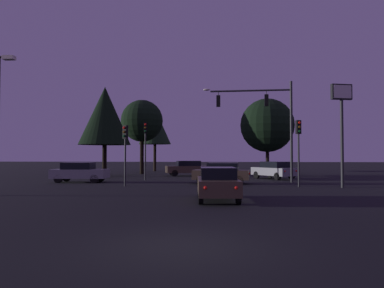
{
  "coord_description": "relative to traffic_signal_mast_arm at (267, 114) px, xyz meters",
  "views": [
    {
      "loc": [
        0.93,
        -8.22,
        2.06
      ],
      "look_at": [
        -1.41,
        19.88,
        2.95
      ],
      "focal_mm": 33.93,
      "sensor_mm": 36.0,
      "label": 1
    }
  ],
  "objects": [
    {
      "name": "car_nearside_lane",
      "position": [
        -3.64,
        -11.63,
        -4.5
      ],
      "size": [
        2.08,
        4.15,
        1.52
      ],
      "color": "#473828",
      "rests_on": "ground"
    },
    {
      "name": "traffic_signal_mast_arm",
      "position": [
        0.0,
        0.0,
        0.0
      ],
      "size": [
        6.86,
        0.55,
        7.75
      ],
      "color": "#232326",
      "rests_on": "ground"
    },
    {
      "name": "traffic_light_median",
      "position": [
        -9.83,
        1.64,
        -1.9
      ],
      "size": [
        0.35,
        0.38,
        4.82
      ],
      "color": "#232326",
      "rests_on": "ground"
    },
    {
      "name": "tree_behind_sign",
      "position": [
        -12.23,
        18.73,
        0.59
      ],
      "size": [
        4.23,
        4.23,
        8.26
      ],
      "color": "black",
      "rests_on": "ground"
    },
    {
      "name": "car_crossing_left",
      "position": [
        -3.47,
        -1.73,
        -4.5
      ],
      "size": [
        4.25,
        2.18,
        1.52
      ],
      "color": "#473828",
      "rests_on": "ground"
    },
    {
      "name": "tree_right_cluster",
      "position": [
        1.53,
        12.12,
        0.07
      ],
      "size": [
        5.9,
        5.9,
        8.32
      ],
      "color": "black",
      "rests_on": "ground"
    },
    {
      "name": "traffic_light_corner_left",
      "position": [
        1.58,
        -4.02,
        -2.2
      ],
      "size": [
        0.36,
        0.39,
        4.37
      ],
      "color": "#232326",
      "rests_on": "ground"
    },
    {
      "name": "tree_center_horizon",
      "position": [
        -12.33,
        11.47,
        0.6
      ],
      "size": [
        4.67,
        4.67,
        8.25
      ],
      "color": "black",
      "rests_on": "ground"
    },
    {
      "name": "store_sign_illuminated",
      "position": [
        4.24,
        -4.33,
        -0.41
      ],
      "size": [
        1.42,
        0.6,
        6.64
      ],
      "color": "#232326",
      "rests_on": "ground"
    },
    {
      "name": "tree_left_far",
      "position": [
        -15.06,
        6.87,
        0.71
      ],
      "size": [
        5.13,
        5.13,
        8.91
      ],
      "color": "black",
      "rests_on": "ground"
    },
    {
      "name": "car_far_lane",
      "position": [
        -6.92,
        8.23,
        -4.5
      ],
      "size": [
        4.51,
        2.88,
        1.52
      ],
      "color": "#473828",
      "rests_on": "ground"
    },
    {
      "name": "car_parked_lot",
      "position": [
        1.09,
        4.03,
        -4.5
      ],
      "size": [
        3.79,
        4.3,
        1.52
      ],
      "color": "gray",
      "rests_on": "ground"
    },
    {
      "name": "traffic_light_corner_right",
      "position": [
        -9.9,
        -4.45,
        -2.39
      ],
      "size": [
        0.37,
        0.39,
        4.08
      ],
      "color": "#232326",
      "rests_on": "ground"
    },
    {
      "name": "ground_plane",
      "position": [
        -4.36,
        4.5,
        -5.29
      ],
      "size": [
        168.0,
        168.0,
        0.0
      ],
      "primitive_type": "plane",
      "color": "black",
      "rests_on": "ground"
    },
    {
      "name": "car_crossing_right",
      "position": [
        -14.32,
        -1.22,
        -4.5
      ],
      "size": [
        4.27,
        2.04,
        1.52
      ],
      "color": "gray",
      "rests_on": "ground"
    }
  ]
}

